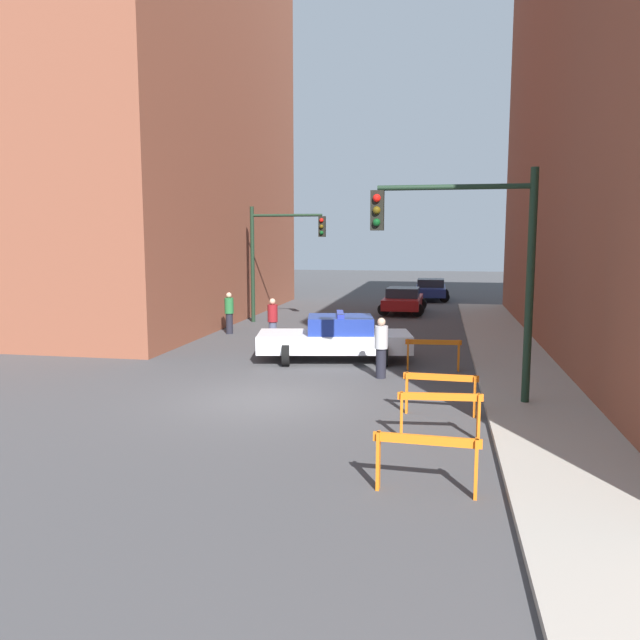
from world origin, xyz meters
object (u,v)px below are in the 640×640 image
at_px(traffic_light_far, 276,247).
at_px(police_car, 336,338).
at_px(pedestrian_crossing, 273,321).
at_px(pedestrian_sidewalk, 381,347).
at_px(parked_car_mid, 431,289).
at_px(barrier_front, 426,454).
at_px(barrier_mid, 440,408).
at_px(parked_car_near, 403,300).
at_px(barrier_back, 441,387).
at_px(traffic_light_near, 477,250).
at_px(barrier_corner, 433,349).
at_px(pedestrian_corner, 229,312).

xyz_separation_m(traffic_light_far, police_car, (4.10, -8.28, -2.67)).
distance_m(pedestrian_crossing, pedestrian_sidewalk, 6.41).
height_order(traffic_light_far, parked_car_mid, traffic_light_far).
relative_size(barrier_front, barrier_mid, 1.00).
relative_size(pedestrian_crossing, pedestrian_sidewalk, 1.00).
distance_m(parked_car_near, barrier_back, 18.57).
bearing_deg(parked_car_near, traffic_light_near, -80.24).
distance_m(parked_car_mid, barrier_mid, 27.36).
xyz_separation_m(barrier_mid, barrier_corner, (-0.20, 6.29, 0.00)).
bearing_deg(police_car, parked_car_mid, -17.93).
relative_size(traffic_light_near, traffic_light_far, 1.00).
distance_m(police_car, parked_car_near, 13.03).
bearing_deg(pedestrian_crossing, barrier_front, -174.00).
bearing_deg(barrier_mid, barrier_corner, 91.82).
relative_size(parked_car_near, barrier_front, 2.71).
distance_m(traffic_light_far, parked_car_near, 7.67).
xyz_separation_m(police_car, parked_car_mid, (2.59, 20.16, -0.05)).
xyz_separation_m(pedestrian_sidewalk, barrier_front, (1.39, -7.66, -0.24)).
height_order(traffic_light_far, pedestrian_crossing, traffic_light_far).
bearing_deg(barrier_back, pedestrian_corner, 129.21).
distance_m(pedestrian_corner, barrier_mid, 14.46).
bearing_deg(traffic_light_near, parked_car_mid, 93.10).
relative_size(pedestrian_sidewalk, barrier_back, 1.04).
height_order(pedestrian_crossing, barrier_back, pedestrian_crossing).
xyz_separation_m(traffic_light_near, police_car, (-3.93, 4.50, -2.81)).
height_order(parked_car_near, pedestrian_sidewalk, pedestrian_sidewalk).
relative_size(traffic_light_far, barrier_back, 3.25).
bearing_deg(barrier_front, police_car, 107.03).
height_order(police_car, barrier_corner, police_car).
bearing_deg(barrier_front, barrier_back, 87.32).
xyz_separation_m(pedestrian_corner, barrier_front, (8.09, -14.48, -0.24)).
relative_size(traffic_light_far, parked_car_mid, 1.21).
relative_size(parked_car_mid, pedestrian_sidewalk, 2.60).
height_order(parked_car_mid, barrier_front, parked_car_mid).
height_order(police_car, parked_car_mid, police_car).
bearing_deg(pedestrian_crossing, pedestrian_corner, 29.53).
xyz_separation_m(parked_car_near, barrier_back, (1.89, -18.47, -0.06)).
height_order(pedestrian_crossing, pedestrian_corner, same).
bearing_deg(traffic_light_far, pedestrian_crossing, -76.42).
distance_m(traffic_light_near, parked_car_near, 17.88).
bearing_deg(barrier_corner, traffic_light_near, -75.49).
xyz_separation_m(pedestrian_sidewalk, barrier_mid, (1.59, -5.03, -0.24)).
bearing_deg(police_car, barrier_back, -160.36).
distance_m(traffic_light_near, pedestrian_crossing, 10.06).
xyz_separation_m(traffic_light_near, barrier_mid, (-0.73, -2.70, -2.91)).
xyz_separation_m(parked_car_mid, barrier_corner, (0.41, -21.07, -0.06)).
height_order(pedestrian_crossing, barrier_front, pedestrian_crossing).
relative_size(parked_car_mid, pedestrian_crossing, 2.60).
height_order(traffic_light_far, barrier_back, traffic_light_far).
height_order(pedestrian_corner, barrier_mid, pedestrian_corner).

